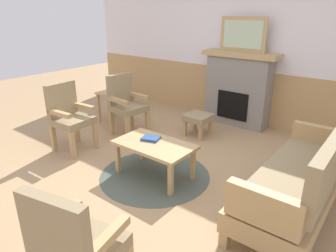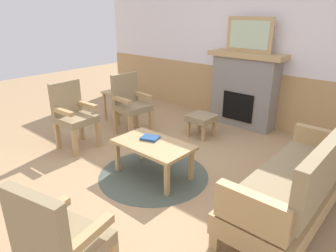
{
  "view_description": "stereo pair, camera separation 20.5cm",
  "coord_description": "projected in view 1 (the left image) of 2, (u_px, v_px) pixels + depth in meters",
  "views": [
    {
      "loc": [
        2.24,
        -2.5,
        1.95
      ],
      "look_at": [
        0.0,
        0.35,
        0.55
      ],
      "focal_mm": 32.48,
      "sensor_mm": 36.0,
      "label": 1
    },
    {
      "loc": [
        2.39,
        -2.37,
        1.95
      ],
      "look_at": [
        0.0,
        0.35,
        0.55
      ],
      "focal_mm": 32.48,
      "sensor_mm": 36.0,
      "label": 2
    }
  ],
  "objects": [
    {
      "name": "side_table",
      "position": [
        112.0,
        98.0,
        5.52
      ],
      "size": [
        0.44,
        0.44,
        0.55
      ],
      "color": "tan",
      "rests_on": "ground_plane"
    },
    {
      "name": "framed_picture",
      "position": [
        243.0,
        34.0,
        4.99
      ],
      "size": [
        0.8,
        0.04,
        0.56
      ],
      "color": "tan",
      "rests_on": "fireplace"
    },
    {
      "name": "armchair_front_left",
      "position": [
        74.0,
        246.0,
        1.93
      ],
      "size": [
        0.57,
        0.57,
        0.98
      ],
      "color": "tan",
      "rests_on": "ground_plane"
    },
    {
      "name": "round_rug",
      "position": [
        155.0,
        175.0,
        3.81
      ],
      "size": [
        1.37,
        1.37,
        0.01
      ],
      "primitive_type": "cylinder",
      "color": "#4C564C",
      "rests_on": "ground_plane"
    },
    {
      "name": "book_on_table",
      "position": [
        151.0,
        138.0,
        3.75
      ],
      "size": [
        0.25,
        0.22,
        0.03
      ],
      "primitive_type": "cube",
      "rotation": [
        0.0,
        0.0,
        0.32
      ],
      "color": "navy",
      "rests_on": "coffee_table"
    },
    {
      "name": "couch",
      "position": [
        300.0,
        180.0,
        2.96
      ],
      "size": [
        0.7,
        1.8,
        0.98
      ],
      "color": "tan",
      "rests_on": "ground_plane"
    },
    {
      "name": "armchair_by_window_left",
      "position": [
        126.0,
        102.0,
        4.93
      ],
      "size": [
        0.52,
        0.52,
        0.98
      ],
      "color": "tan",
      "rests_on": "ground_plane"
    },
    {
      "name": "fireplace",
      "position": [
        238.0,
        88.0,
        5.31
      ],
      "size": [
        1.3,
        0.44,
        1.28
      ],
      "color": "gray",
      "rests_on": "ground_plane"
    },
    {
      "name": "armchair_near_fireplace",
      "position": [
        69.0,
        114.0,
        4.36
      ],
      "size": [
        0.51,
        0.51,
        0.98
      ],
      "color": "tan",
      "rests_on": "ground_plane"
    },
    {
      "name": "ground_plane",
      "position": [
        151.0,
        175.0,
        3.82
      ],
      "size": [
        14.0,
        14.0,
        0.0
      ],
      "primitive_type": "plane",
      "color": "tan"
    },
    {
      "name": "footstool",
      "position": [
        198.0,
        119.0,
        4.92
      ],
      "size": [
        0.4,
        0.4,
        0.36
      ],
      "color": "tan",
      "rests_on": "ground_plane"
    },
    {
      "name": "coffee_table",
      "position": [
        154.0,
        147.0,
        3.67
      ],
      "size": [
        0.96,
        0.56,
        0.44
      ],
      "color": "tan",
      "rests_on": "ground_plane"
    },
    {
      "name": "wall_back",
      "position": [
        248.0,
        48.0,
        5.26
      ],
      "size": [
        7.2,
        0.14,
        2.7
      ],
      "color": "white",
      "rests_on": "ground_plane"
    }
  ]
}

